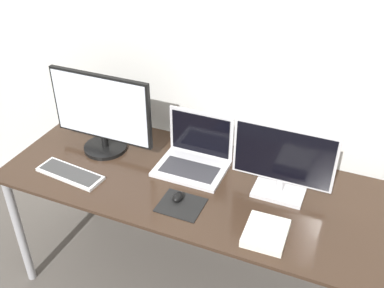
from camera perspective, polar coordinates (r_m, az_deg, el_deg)
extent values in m
cube|color=silver|center=(2.30, 4.64, 11.33)|extent=(7.00, 0.05, 2.50)
cube|color=#332319|center=(2.19, 0.26, -4.98)|extent=(1.90, 0.75, 0.02)
cylinder|color=#99999E|center=(2.66, -21.06, -10.30)|extent=(0.05, 0.05, 0.74)
cylinder|color=#99999E|center=(3.02, -13.20, -2.88)|extent=(0.05, 0.05, 0.74)
cylinder|color=#99999E|center=(2.59, 22.26, -11.97)|extent=(0.05, 0.05, 0.74)
cylinder|color=black|center=(2.46, -10.91, -0.39)|extent=(0.23, 0.23, 0.02)
cylinder|color=black|center=(2.44, -11.01, 0.41)|extent=(0.04, 0.04, 0.06)
cube|color=black|center=(2.34, -11.47, 4.61)|extent=(0.56, 0.02, 0.36)
cube|color=silver|center=(2.33, -11.64, 4.46)|extent=(0.54, 0.01, 0.34)
cube|color=silver|center=(2.15, 10.96, -5.90)|extent=(0.24, 0.16, 0.02)
cylinder|color=silver|center=(2.13, 11.08, -5.00)|extent=(0.04, 0.04, 0.07)
cube|color=silver|center=(2.04, 11.60, -1.32)|extent=(0.46, 0.02, 0.28)
cube|color=black|center=(2.03, 11.51, -1.51)|extent=(0.44, 0.01, 0.26)
cube|color=silver|center=(2.25, -0.15, -3.19)|extent=(0.34, 0.25, 0.02)
cube|color=#2D2D33|center=(2.23, -0.34, -3.24)|extent=(0.28, 0.14, 0.00)
cube|color=silver|center=(2.28, 1.16, 1.34)|extent=(0.34, 0.01, 0.25)
cube|color=black|center=(2.27, 1.07, 1.22)|extent=(0.31, 0.00, 0.22)
cube|color=silver|center=(2.31, -15.22, -3.66)|extent=(0.36, 0.15, 0.02)
cube|color=#383838|center=(2.30, -15.26, -3.48)|extent=(0.33, 0.13, 0.00)
cube|color=black|center=(2.05, -1.40, -7.75)|extent=(0.20, 0.17, 0.00)
ellipsoid|color=black|center=(2.06, -1.81, -6.73)|extent=(0.04, 0.07, 0.04)
cube|color=silver|center=(1.92, 9.34, -11.09)|extent=(0.18, 0.20, 0.04)
cube|color=white|center=(1.92, 9.34, -11.09)|extent=(0.17, 0.20, 0.03)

